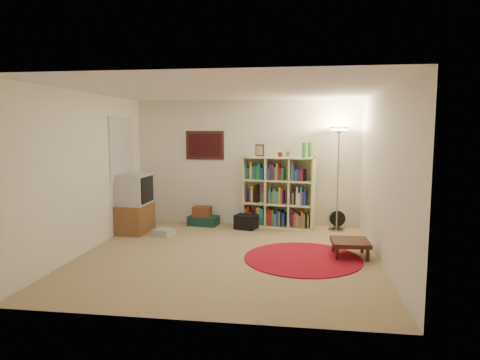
% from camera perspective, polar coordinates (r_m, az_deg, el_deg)
% --- Properties ---
extents(room, '(4.54, 4.54, 2.54)m').
position_cam_1_polar(room, '(6.46, -2.04, 0.85)').
color(room, tan).
rests_on(room, ground).
extents(bookshelf, '(1.44, 0.64, 1.67)m').
position_cam_1_polar(bookshelf, '(8.44, 5.06, -1.76)').
color(bookshelf, '#F4FFAA').
rests_on(bookshelf, ground).
extents(floor_lamp, '(0.48, 0.48, 1.97)m').
position_cam_1_polar(floor_lamp, '(8.23, 13.03, 4.62)').
color(floor_lamp, '#9D9DA1').
rests_on(floor_lamp, ground).
extents(floor_fan, '(0.31, 0.19, 0.35)m').
position_cam_1_polar(floor_fan, '(8.57, 12.85, -5.17)').
color(floor_fan, black).
rests_on(floor_fan, ground).
extents(tv_stand, '(0.57, 0.78, 1.10)m').
position_cam_1_polar(tv_stand, '(8.25, -13.91, -3.14)').
color(tv_stand, brown).
rests_on(tv_stand, ground).
extents(dvd_box, '(0.41, 0.37, 0.11)m').
position_cam_1_polar(dvd_box, '(7.98, -10.10, -6.86)').
color(dvd_box, silver).
rests_on(dvd_box, ground).
extents(suitcase, '(0.62, 0.45, 0.19)m').
position_cam_1_polar(suitcase, '(8.69, -4.88, -5.41)').
color(suitcase, '#13352E').
rests_on(suitcase, ground).
extents(wicker_basket, '(0.36, 0.27, 0.20)m').
position_cam_1_polar(wicker_basket, '(8.62, -5.07, -4.20)').
color(wicker_basket, '#5F2B17').
rests_on(wicker_basket, suitcase).
extents(duffel_bag, '(0.47, 0.43, 0.27)m').
position_cam_1_polar(duffel_bag, '(8.34, 0.84, -5.58)').
color(duffel_bag, black).
rests_on(duffel_bag, ground).
extents(paper_towel, '(0.15, 0.15, 0.25)m').
position_cam_1_polar(paper_towel, '(8.74, 0.63, -5.09)').
color(paper_towel, white).
rests_on(paper_towel, ground).
extents(red_rug, '(1.76, 1.76, 0.02)m').
position_cam_1_polar(red_rug, '(6.56, 8.36, -10.30)').
color(red_rug, maroon).
rests_on(red_rug, ground).
extents(side_table, '(0.58, 0.58, 0.25)m').
position_cam_1_polar(side_table, '(6.77, 14.49, -8.12)').
color(side_table, black).
rests_on(side_table, ground).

